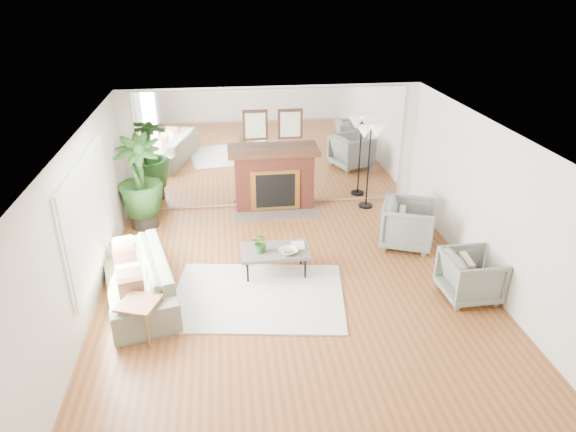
{
  "coord_description": "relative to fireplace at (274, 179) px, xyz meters",
  "views": [
    {
      "loc": [
        -0.97,
        -6.54,
        4.48
      ],
      "look_at": [
        -0.06,
        0.6,
        1.07
      ],
      "focal_mm": 32.0,
      "sensor_mm": 36.0,
      "label": 1
    }
  ],
  "objects": [
    {
      "name": "ground",
      "position": [
        0.0,
        -3.26,
        -0.66
      ],
      "size": [
        7.0,
        7.0,
        0.0
      ],
      "primitive_type": "plane",
      "color": "brown",
      "rests_on": "ground"
    },
    {
      "name": "wall_left",
      "position": [
        -2.99,
        -3.26,
        0.59
      ],
      "size": [
        0.02,
        7.0,
        2.5
      ],
      "primitive_type": "cube",
      "color": "white",
      "rests_on": "ground"
    },
    {
      "name": "wall_right",
      "position": [
        2.99,
        -3.26,
        0.59
      ],
      "size": [
        0.02,
        7.0,
        2.5
      ],
      "primitive_type": "cube",
      "color": "white",
      "rests_on": "ground"
    },
    {
      "name": "wall_back",
      "position": [
        0.0,
        0.23,
        0.59
      ],
      "size": [
        6.0,
        0.02,
        2.5
      ],
      "primitive_type": "cube",
      "color": "white",
      "rests_on": "ground"
    },
    {
      "name": "mirror_panel",
      "position": [
        0.0,
        0.21,
        0.59
      ],
      "size": [
        5.4,
        0.04,
        2.4
      ],
      "primitive_type": "cube",
      "color": "silver",
      "rests_on": "wall_back"
    },
    {
      "name": "window_panel",
      "position": [
        -2.96,
        -2.86,
        0.69
      ],
      "size": [
        0.04,
        2.4,
        1.5
      ],
      "primitive_type": "cube",
      "color": "#B2E09E",
      "rests_on": "wall_left"
    },
    {
      "name": "fireplace",
      "position": [
        0.0,
        0.0,
        0.0
      ],
      "size": [
        1.85,
        0.83,
        2.05
      ],
      "color": "maroon",
      "rests_on": "ground"
    },
    {
      "name": "area_rug",
      "position": [
        -0.59,
        -3.24,
        -0.65
      ],
      "size": [
        2.82,
        2.2,
        0.03
      ],
      "primitive_type": "cube",
      "rotation": [
        0.0,
        0.0,
        -0.15
      ],
      "color": "white",
      "rests_on": "ground"
    },
    {
      "name": "coffee_table",
      "position": [
        -0.26,
        -2.59,
        -0.25
      ],
      "size": [
        1.11,
        0.65,
        0.44
      ],
      "rotation": [
        0.0,
        0.0,
        0.0
      ],
      "color": "#5C5049",
      "rests_on": "ground"
    },
    {
      "name": "sofa",
      "position": [
        -2.4,
        -2.98,
        -0.32
      ],
      "size": [
        1.44,
        2.47,
        0.68
      ],
      "primitive_type": "imported",
      "rotation": [
        0.0,
        0.0,
        -1.32
      ],
      "color": "gray",
      "rests_on": "ground"
    },
    {
      "name": "armchair_back",
      "position": [
        2.21,
        -1.91,
        -0.24
      ],
      "size": [
        1.18,
        1.17,
        0.83
      ],
      "primitive_type": "imported",
      "rotation": [
        0.0,
        0.0,
        1.18
      ],
      "color": "gray",
      "rests_on": "ground"
    },
    {
      "name": "armchair_front",
      "position": [
        2.59,
        -3.63,
        -0.29
      ],
      "size": [
        0.83,
        0.81,
        0.74
      ],
      "primitive_type": "imported",
      "rotation": [
        0.0,
        0.0,
        1.6
      ],
      "color": "gray",
      "rests_on": "ground"
    },
    {
      "name": "side_table",
      "position": [
        -2.22,
        -3.97,
        -0.19
      ],
      "size": [
        0.62,
        0.62,
        0.56
      ],
      "rotation": [
        0.0,
        0.0,
        -0.35
      ],
      "color": "#8F5B39",
      "rests_on": "ground"
    },
    {
      "name": "potted_ficus",
      "position": [
        -2.6,
        -0.51,
        0.3
      ],
      "size": [
        0.92,
        0.92,
        1.8
      ],
      "color": "black",
      "rests_on": "ground"
    },
    {
      "name": "floor_lamp",
      "position": [
        1.93,
        -0.16,
        0.82
      ],
      "size": [
        0.57,
        0.31,
        1.74
      ],
      "color": "black",
      "rests_on": "ground"
    },
    {
      "name": "tabletop_plant",
      "position": [
        -0.48,
        -2.62,
        -0.05
      ],
      "size": [
        0.32,
        0.29,
        0.33
      ],
      "primitive_type": "imported",
      "rotation": [
        0.0,
        0.0,
        -0.1
      ],
      "color": "#356424",
      "rests_on": "coffee_table"
    },
    {
      "name": "fruit_bowl",
      "position": [
        -0.07,
        -2.73,
        -0.18
      ],
      "size": [
        0.36,
        0.36,
        0.07
      ],
      "primitive_type": "imported",
      "rotation": [
        0.0,
        0.0,
        0.34
      ],
      "color": "#8F5B39",
      "rests_on": "coffee_table"
    },
    {
      "name": "book",
      "position": [
        0.02,
        -2.51,
        -0.21
      ],
      "size": [
        0.22,
        0.3,
        0.02
      ],
      "primitive_type": "imported",
      "rotation": [
        0.0,
        0.0,
        -0.04
      ],
      "color": "#8F5B39",
      "rests_on": "coffee_table"
    }
  ]
}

